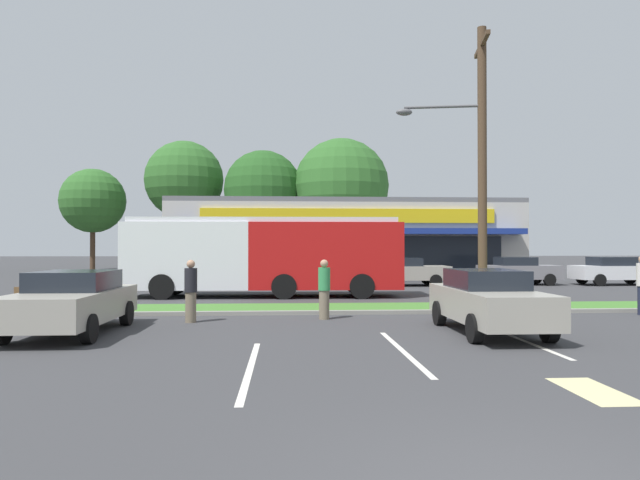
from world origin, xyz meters
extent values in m
cube|color=#427A2D|center=(0.00, 14.00, 0.06)|extent=(56.00, 2.20, 0.12)
cube|color=gray|center=(0.00, 12.78, 0.06)|extent=(56.00, 0.24, 0.12)
cube|color=silver|center=(-2.68, 5.31, 0.00)|extent=(0.12, 4.80, 0.01)
cube|color=silver|center=(0.24, 6.65, 0.00)|extent=(0.12, 4.80, 0.01)
cube|color=silver|center=(3.15, 7.95, 0.00)|extent=(0.12, 4.80, 0.01)
cube|color=beige|center=(2.34, 3.44, 0.00)|extent=(0.70, 1.60, 0.01)
cube|color=#BCB7AD|center=(1.80, 36.91, 2.42)|extent=(22.65, 13.63, 4.84)
cube|color=black|center=(1.80, 30.06, 1.45)|extent=(19.03, 0.08, 2.52)
cube|color=navy|center=(1.80, 29.40, 3.00)|extent=(21.29, 1.40, 0.35)
cube|color=gold|center=(1.80, 30.02, 3.97)|extent=(18.12, 0.16, 0.87)
cube|color=slate|center=(1.80, 36.91, 4.99)|extent=(22.65, 13.63, 0.30)
cylinder|color=#473323|center=(-19.10, 46.50, 2.00)|extent=(0.44, 0.44, 4.00)
sphere|color=#2D6026|center=(-19.10, 46.50, 6.12)|extent=(5.65, 5.65, 5.65)
cylinder|color=#473323|center=(-11.17, 46.76, 2.71)|extent=(0.44, 0.44, 5.43)
sphere|color=#2D6026|center=(-11.17, 46.76, 8.04)|extent=(6.97, 6.97, 6.97)
cylinder|color=#473323|center=(-4.05, 44.43, 2.23)|extent=(0.44, 0.44, 4.46)
sphere|color=#23511E|center=(-4.05, 44.43, 6.98)|extent=(6.74, 6.74, 6.74)
cylinder|color=#473323|center=(2.65, 43.71, 2.11)|extent=(0.44, 0.44, 4.21)
sphere|color=#2D6026|center=(2.65, 43.71, 7.26)|extent=(8.12, 8.12, 8.12)
cylinder|color=#4C3826|center=(4.52, 14.18, 4.74)|extent=(0.30, 0.30, 9.47)
cube|color=#4C3826|center=(4.52, 14.18, 8.87)|extent=(0.55, 2.39, 0.14)
cylinder|color=#59595B|center=(3.24, 14.41, 6.82)|extent=(2.58, 0.55, 0.10)
ellipsoid|color=#59595B|center=(1.96, 14.63, 6.67)|extent=(0.56, 0.32, 0.24)
cube|color=#B71414|center=(-0.44, 19.04, 1.70)|extent=(6.22, 2.69, 2.70)
cube|color=silver|center=(-6.04, 19.17, 1.70)|extent=(5.10, 2.66, 2.70)
cube|color=silver|center=(-2.96, 19.10, 3.15)|extent=(10.81, 2.54, 0.20)
cube|color=black|center=(-2.93, 20.40, 2.19)|extent=(10.31, 0.30, 1.19)
cube|color=black|center=(-8.59, 19.23, 2.02)|extent=(0.11, 2.17, 1.51)
cylinder|color=black|center=(-6.91, 18.02, 0.50)|extent=(1.01, 0.32, 1.00)
cylinder|color=black|center=(-6.86, 20.36, 0.50)|extent=(1.01, 0.32, 1.00)
cylinder|color=black|center=(-2.15, 17.91, 0.50)|extent=(1.01, 0.32, 1.00)
cylinder|color=black|center=(-2.09, 20.25, 0.50)|extent=(1.01, 0.32, 1.00)
cylinder|color=black|center=(0.93, 17.84, 0.50)|extent=(1.01, 0.32, 1.00)
cylinder|color=black|center=(0.99, 20.18, 0.50)|extent=(1.01, 0.32, 1.00)
cube|color=brown|center=(-8.80, 11.96, 0.45)|extent=(1.60, 0.45, 0.06)
cube|color=brown|center=(-8.80, 11.76, 0.73)|extent=(1.60, 0.06, 0.44)
cube|color=#333338|center=(-8.20, 11.96, 0.23)|extent=(0.08, 0.36, 0.45)
cube|color=#333338|center=(-9.41, 11.96, 0.23)|extent=(0.08, 0.36, 0.45)
cube|color=#9E998C|center=(4.21, 25.19, 0.68)|extent=(4.59, 1.89, 0.73)
cube|color=black|center=(3.98, 25.19, 1.27)|extent=(2.07, 1.66, 0.43)
cylinder|color=black|center=(5.63, 26.09, 0.32)|extent=(0.64, 0.22, 0.64)
cylinder|color=black|center=(5.63, 24.29, 0.32)|extent=(0.64, 0.22, 0.64)
cylinder|color=black|center=(2.78, 26.09, 0.32)|extent=(0.64, 0.22, 0.64)
cylinder|color=black|center=(2.78, 24.29, 0.32)|extent=(0.64, 0.22, 0.64)
cube|color=slate|center=(10.56, 25.55, 0.69)|extent=(4.21, 1.73, 0.74)
cube|color=black|center=(10.35, 25.55, 1.28)|extent=(1.90, 1.52, 0.45)
cylinder|color=black|center=(11.86, 26.37, 0.32)|extent=(0.64, 0.22, 0.64)
cylinder|color=black|center=(11.86, 24.73, 0.32)|extent=(0.64, 0.22, 0.64)
cylinder|color=black|center=(9.25, 26.37, 0.32)|extent=(0.64, 0.22, 0.64)
cylinder|color=black|center=(9.25, 24.73, 0.32)|extent=(0.64, 0.22, 0.64)
cube|color=silver|center=(15.71, 25.13, 0.68)|extent=(4.45, 1.86, 0.73)
cube|color=black|center=(15.49, 25.13, 1.28)|extent=(2.00, 1.63, 0.48)
cylinder|color=black|center=(17.09, 26.01, 0.32)|extent=(0.64, 0.22, 0.64)
cylinder|color=black|center=(14.33, 26.01, 0.32)|extent=(0.64, 0.22, 0.64)
cylinder|color=black|center=(14.33, 24.25, 0.32)|extent=(0.64, 0.22, 0.64)
cube|color=#9E998C|center=(2.78, 8.86, 0.69)|extent=(1.72, 4.52, 0.73)
cube|color=black|center=(2.78, 9.08, 1.28)|extent=(1.51, 2.03, 0.46)
cylinder|color=black|center=(3.60, 7.46, 0.32)|extent=(0.22, 0.64, 0.64)
cylinder|color=black|center=(1.96, 7.46, 0.32)|extent=(0.22, 0.64, 0.64)
cylinder|color=black|center=(3.60, 10.26, 0.32)|extent=(0.22, 0.64, 0.64)
cylinder|color=black|center=(1.96, 10.26, 0.32)|extent=(0.22, 0.64, 0.64)
cube|color=#9E998C|center=(-7.16, 9.32, 0.67)|extent=(1.89, 4.61, 0.71)
cube|color=black|center=(-7.16, 9.55, 1.25)|extent=(1.67, 2.07, 0.46)
cylinder|color=black|center=(-6.26, 7.89, 0.32)|extent=(0.22, 0.64, 0.64)
cylinder|color=black|center=(-8.06, 7.89, 0.32)|extent=(0.22, 0.64, 0.64)
cylinder|color=black|center=(-6.26, 10.75, 0.32)|extent=(0.22, 0.64, 0.64)
cylinder|color=black|center=(-8.06, 10.75, 0.32)|extent=(0.22, 0.64, 0.64)
cylinder|color=#726651|center=(-0.98, 11.66, 0.41)|extent=(0.29, 0.29, 0.82)
cylinder|color=#338C4C|center=(-0.98, 11.66, 1.15)|extent=(0.34, 0.34, 0.65)
sphere|color=tan|center=(-0.98, 11.66, 1.59)|extent=(0.23, 0.23, 0.23)
cylinder|color=#726651|center=(-4.67, 11.21, 0.41)|extent=(0.29, 0.29, 0.83)
cylinder|color=black|center=(-4.67, 11.21, 1.15)|extent=(0.34, 0.34, 0.65)
sphere|color=tan|center=(-4.67, 11.21, 1.60)|extent=(0.23, 0.23, 0.23)
camera|label=1|loc=(-2.07, -4.43, 2.07)|focal=31.78mm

